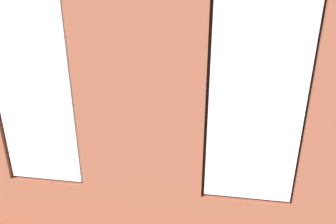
% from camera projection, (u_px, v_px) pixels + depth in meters
% --- Properties ---
extents(ground_plane, '(6.99, 6.06, 0.10)m').
position_uv_depth(ground_plane, '(173.00, 149.00, 5.72)').
color(ground_plane, brown).
extents(brick_wall_with_windows, '(6.39, 0.30, 3.59)m').
position_uv_depth(brick_wall_with_windows, '(139.00, 100.00, 2.67)').
color(brick_wall_with_windows, '#9E5138').
rests_on(brick_wall_with_windows, ground_plane).
extents(white_wall_right, '(0.10, 5.06, 3.59)m').
position_uv_depth(white_wall_right, '(23.00, 62.00, 5.43)').
color(white_wall_right, silver).
rests_on(white_wall_right, ground_plane).
extents(couch_by_window, '(1.98, 0.87, 0.80)m').
position_uv_depth(couch_by_window, '(133.00, 184.00, 3.78)').
color(couch_by_window, black).
rests_on(couch_by_window, ground_plane).
extents(couch_left, '(0.94, 1.98, 0.80)m').
position_uv_depth(couch_left, '(306.00, 152.00, 4.74)').
color(couch_left, black).
rests_on(couch_left, ground_plane).
extents(coffee_table, '(1.41, 0.87, 0.41)m').
position_uv_depth(coffee_table, '(164.00, 131.00, 5.57)').
color(coffee_table, tan).
rests_on(coffee_table, ground_plane).
extents(cup_ceramic, '(0.09, 0.09, 0.11)m').
position_uv_depth(cup_ceramic, '(183.00, 126.00, 5.63)').
color(cup_ceramic, '#B23D38').
rests_on(cup_ceramic, coffee_table).
extents(remote_gray, '(0.09, 0.18, 0.02)m').
position_uv_depth(remote_gray, '(157.00, 127.00, 5.68)').
color(remote_gray, '#59595B').
rests_on(remote_gray, coffee_table).
extents(remote_black, '(0.16, 0.15, 0.02)m').
position_uv_depth(remote_black, '(168.00, 132.00, 5.42)').
color(remote_black, black).
rests_on(remote_black, coffee_table).
extents(remote_silver, '(0.15, 0.16, 0.02)m').
position_uv_depth(remote_silver, '(144.00, 130.00, 5.50)').
color(remote_silver, '#B2B2B7').
rests_on(remote_silver, coffee_table).
extents(media_console, '(0.96, 0.42, 0.56)m').
position_uv_depth(media_console, '(60.00, 122.00, 6.37)').
color(media_console, black).
rests_on(media_console, ground_plane).
extents(tv_flatscreen, '(0.99, 0.20, 0.70)m').
position_uv_depth(tv_flatscreen, '(57.00, 97.00, 6.18)').
color(tv_flatscreen, black).
rests_on(tv_flatscreen, media_console).
extents(potted_plant_beside_window_right, '(0.90, 0.92, 1.26)m').
position_uv_depth(potted_plant_beside_window_right, '(50.00, 163.00, 3.77)').
color(potted_plant_beside_window_right, beige).
rests_on(potted_plant_beside_window_right, ground_plane).
extents(potted_plant_foreground_right, '(0.62, 0.62, 0.99)m').
position_uv_depth(potted_plant_foreground_right, '(98.00, 92.00, 7.74)').
color(potted_plant_foreground_right, beige).
rests_on(potted_plant_foreground_right, ground_plane).
extents(potted_plant_corner_near_left, '(0.51, 0.51, 0.92)m').
position_uv_depth(potted_plant_corner_near_left, '(282.00, 101.00, 7.03)').
color(potted_plant_corner_near_left, beige).
rests_on(potted_plant_corner_near_left, ground_plane).
extents(potted_plant_mid_room_small, '(0.39, 0.39, 0.59)m').
position_uv_depth(potted_plant_mid_room_small, '(225.00, 120.00, 6.15)').
color(potted_plant_mid_room_small, '#9E5638').
rests_on(potted_plant_mid_room_small, ground_plane).
extents(potted_plant_between_couches, '(0.58, 0.58, 0.75)m').
position_uv_depth(potted_plant_between_couches, '(236.00, 182.00, 3.56)').
color(potted_plant_between_couches, gray).
rests_on(potted_plant_between_couches, ground_plane).
extents(potted_plant_near_tv, '(0.94, 1.03, 1.22)m').
position_uv_depth(potted_plant_near_tv, '(58.00, 117.00, 5.29)').
color(potted_plant_near_tv, gray).
rests_on(potted_plant_near_tv, ground_plane).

